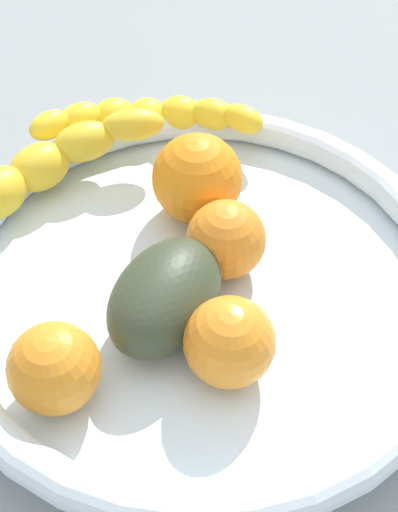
# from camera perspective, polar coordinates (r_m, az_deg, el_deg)

# --- Properties ---
(kitchen_counter) EXTENTS (1.20, 1.20, 0.03)m
(kitchen_counter) POSITION_cam_1_polar(r_m,az_deg,el_deg) (0.52, -0.00, -4.76)
(kitchen_counter) COLOR gray
(kitchen_counter) RESTS_ON ground
(fruit_bowl) EXTENTS (0.36, 0.36, 0.04)m
(fruit_bowl) POSITION_cam_1_polar(r_m,az_deg,el_deg) (0.49, -0.00, -2.07)
(fruit_bowl) COLOR white
(fruit_bowl) RESTS_ON kitchen_counter
(banana_draped_left) EXTENTS (0.09, 0.24, 0.05)m
(banana_draped_left) POSITION_cam_1_polar(r_m,az_deg,el_deg) (0.54, -13.85, 6.05)
(banana_draped_left) COLOR yellow
(banana_draped_left) RESTS_ON fruit_bowl
(banana_draped_right) EXTENTS (0.13, 0.15, 0.04)m
(banana_draped_right) POSITION_cam_1_polar(r_m,az_deg,el_deg) (0.60, -4.24, 11.23)
(banana_draped_right) COLOR yellow
(banana_draped_right) RESTS_ON fruit_bowl
(orange_front) EXTENTS (0.06, 0.06, 0.06)m
(orange_front) POSITION_cam_1_polar(r_m,az_deg,el_deg) (0.43, -11.72, -8.95)
(orange_front) COLOR orange
(orange_front) RESTS_ON fruit_bowl
(orange_mid_left) EXTENTS (0.06, 0.06, 0.06)m
(orange_mid_left) POSITION_cam_1_polar(r_m,az_deg,el_deg) (0.48, 2.53, 1.12)
(orange_mid_left) COLOR orange
(orange_mid_left) RESTS_ON fruit_bowl
(orange_mid_right) EXTENTS (0.07, 0.07, 0.07)m
(orange_mid_right) POSITION_cam_1_polar(r_m,az_deg,el_deg) (0.52, -0.14, 6.34)
(orange_mid_right) COLOR orange
(orange_mid_right) RESTS_ON fruit_bowl
(orange_rear) EXTENTS (0.06, 0.06, 0.06)m
(orange_rear) POSITION_cam_1_polar(r_m,az_deg,el_deg) (0.43, 2.50, -7.01)
(orange_rear) COLOR orange
(orange_rear) RESTS_ON fruit_bowl
(avocado_dark) EXTENTS (0.09, 0.11, 0.05)m
(avocado_dark) POSITION_cam_1_polar(r_m,az_deg,el_deg) (0.45, -2.76, -3.27)
(avocado_dark) COLOR #353F2A
(avocado_dark) RESTS_ON fruit_bowl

